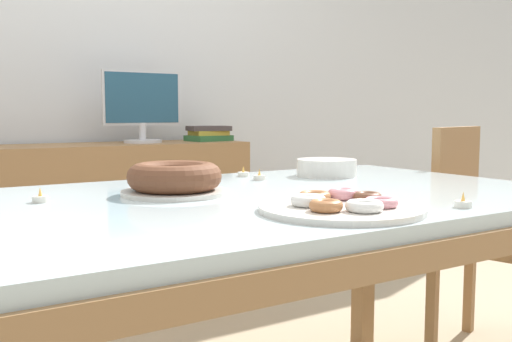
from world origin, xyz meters
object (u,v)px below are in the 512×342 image
(chair, at_px, (481,228))
(tealight_right_edge, at_px, (243,174))
(book_stack, at_px, (209,134))
(plate_stack, at_px, (327,168))
(cake_chocolate_round, at_px, (175,179))
(pastry_platter, at_px, (341,206))
(tealight_near_cakes, at_px, (40,198))
(tealight_centre, at_px, (259,177))
(tealight_left_edge, at_px, (463,203))
(computer_monitor, at_px, (142,107))

(chair, relative_size, tealight_right_edge, 23.50)
(book_stack, distance_m, plate_stack, 1.33)
(cake_chocolate_round, height_order, pastry_platter, cake_chocolate_round)
(plate_stack, bearing_deg, tealight_near_cakes, -174.51)
(pastry_platter, distance_m, tealight_centre, 0.64)
(plate_stack, distance_m, tealight_centre, 0.27)
(book_stack, xyz_separation_m, tealight_right_edge, (-0.47, -1.17, -0.10))
(chair, bearing_deg, tealight_left_edge, -146.08)
(plate_stack, relative_size, tealight_left_edge, 5.25)
(book_stack, relative_size, tealight_left_edge, 6.28)
(tealight_right_edge, bearing_deg, tealight_left_edge, -83.36)
(cake_chocolate_round, bearing_deg, tealight_near_cakes, 172.59)
(tealight_right_edge, bearing_deg, computer_monitor, 86.35)
(computer_monitor, height_order, book_stack, computer_monitor)
(pastry_platter, distance_m, plate_stack, 0.74)
(chair, distance_m, computer_monitor, 1.76)
(computer_monitor, distance_m, cake_chocolate_round, 1.53)
(plate_stack, distance_m, tealight_near_cakes, 0.99)
(pastry_platter, bearing_deg, book_stack, 71.30)
(chair, distance_m, tealight_centre, 1.05)
(pastry_platter, bearing_deg, chair, 22.87)
(chair, distance_m, book_stack, 1.55)
(book_stack, height_order, tealight_left_edge, book_stack)
(chair, relative_size, tealight_near_cakes, 23.50)
(cake_chocolate_round, height_order, tealight_right_edge, cake_chocolate_round)
(chair, xyz_separation_m, book_stack, (-0.54, 1.40, 0.36))
(computer_monitor, relative_size, pastry_platter, 1.13)
(tealight_left_edge, bearing_deg, tealight_right_edge, 96.64)
(book_stack, height_order, cake_chocolate_round, book_stack)
(tealight_right_edge, relative_size, tealight_near_cakes, 1.00)
(chair, relative_size, tealight_left_edge, 23.50)
(cake_chocolate_round, bearing_deg, tealight_left_edge, -49.40)
(plate_stack, height_order, tealight_right_edge, plate_stack)
(chair, relative_size, plate_stack, 4.48)
(book_stack, bearing_deg, cake_chocolate_round, -120.37)
(pastry_platter, distance_m, tealight_right_edge, 0.76)
(chair, height_order, tealight_near_cakes, chair)
(plate_stack, height_order, tealight_left_edge, plate_stack)
(computer_monitor, distance_m, plate_stack, 1.34)
(pastry_platter, bearing_deg, tealight_centre, 74.55)
(tealight_left_edge, distance_m, tealight_near_cakes, 1.02)
(book_stack, bearing_deg, tealight_left_edge, -100.34)
(pastry_platter, relative_size, tealight_left_edge, 9.36)
(tealight_near_cakes, bearing_deg, tealight_centre, 9.27)
(chair, xyz_separation_m, plate_stack, (-0.75, 0.09, 0.28))
(cake_chocolate_round, xyz_separation_m, pastry_platter, (0.21, -0.45, -0.03))
(tealight_right_edge, bearing_deg, cake_chocolate_round, -143.84)
(computer_monitor, relative_size, tealight_near_cakes, 10.60)
(pastry_platter, bearing_deg, plate_stack, 53.60)
(chair, bearing_deg, tealight_right_edge, 166.81)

